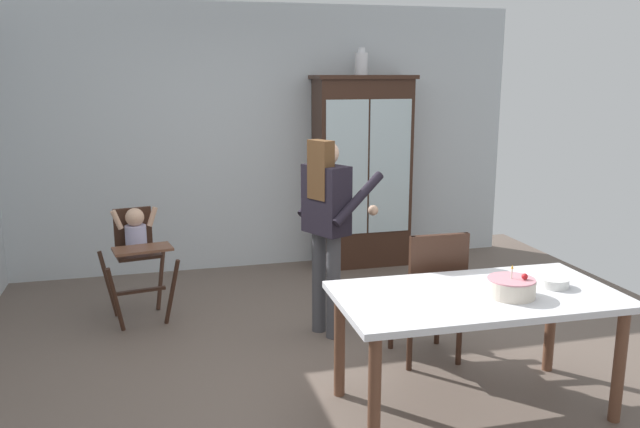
# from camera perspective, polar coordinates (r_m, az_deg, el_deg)

# --- Properties ---
(ground_plane) EXTENTS (6.24, 6.24, 0.00)m
(ground_plane) POSITION_cam_1_polar(r_m,az_deg,el_deg) (4.61, 1.70, -13.49)
(ground_plane) COLOR #66564C
(wall_back) EXTENTS (5.32, 0.06, 2.70)m
(wall_back) POSITION_cam_1_polar(r_m,az_deg,el_deg) (6.74, -4.66, 6.71)
(wall_back) COLOR silver
(wall_back) RESTS_ON ground_plane
(china_cabinet) EXTENTS (1.04, 0.48, 1.99)m
(china_cabinet) POSITION_cam_1_polar(r_m,az_deg,el_deg) (6.77, 3.72, 3.78)
(china_cabinet) COLOR #382116
(china_cabinet) RESTS_ON ground_plane
(ceramic_vase) EXTENTS (0.13, 0.13, 0.27)m
(ceramic_vase) POSITION_cam_1_polar(r_m,az_deg,el_deg) (6.69, 3.68, 13.21)
(ceramic_vase) COLOR white
(ceramic_vase) RESTS_ON china_cabinet
(high_chair_with_toddler) EXTENTS (0.66, 0.76, 0.95)m
(high_chair_with_toddler) POSITION_cam_1_polar(r_m,az_deg,el_deg) (5.44, -15.94, -2.56)
(high_chair_with_toddler) COLOR #382116
(high_chair_with_toddler) RESTS_ON ground_plane
(adult_person) EXTENTS (0.65, 0.64, 1.53)m
(adult_person) POSITION_cam_1_polar(r_m,az_deg,el_deg) (4.87, 0.63, 0.02)
(adult_person) COLOR #47474C
(adult_person) RESTS_ON ground_plane
(dining_table) EXTENTS (1.69, 0.90, 0.74)m
(dining_table) POSITION_cam_1_polar(r_m,az_deg,el_deg) (3.97, 13.70, -8.05)
(dining_table) COLOR silver
(dining_table) RESTS_ON ground_plane
(birthday_cake) EXTENTS (0.28, 0.28, 0.19)m
(birthday_cake) POSITION_cam_1_polar(r_m,az_deg,el_deg) (3.92, 16.57, -6.24)
(birthday_cake) COLOR beige
(birthday_cake) RESTS_ON dining_table
(serving_bowl) EXTENTS (0.18, 0.18, 0.05)m
(serving_bowl) POSITION_cam_1_polar(r_m,az_deg,el_deg) (4.18, 20.00, -5.72)
(serving_bowl) COLOR silver
(serving_bowl) RESTS_ON dining_table
(dining_chair_far_side) EXTENTS (0.45, 0.45, 0.96)m
(dining_chair_far_side) POSITION_cam_1_polar(r_m,az_deg,el_deg) (4.56, 9.87, -6.45)
(dining_chair_far_side) COLOR #382116
(dining_chair_far_side) RESTS_ON ground_plane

